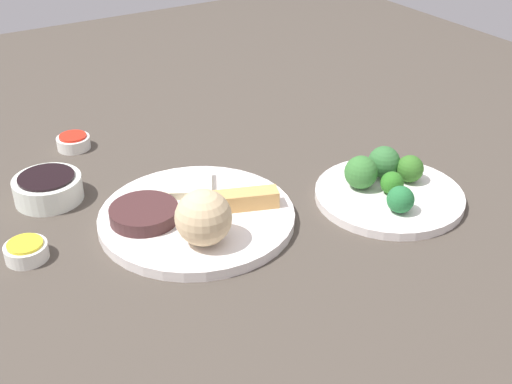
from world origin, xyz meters
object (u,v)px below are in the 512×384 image
at_px(soy_sauce_bowl, 48,189).
at_px(sauce_ramekin_hot_mustard, 26,252).
at_px(main_plate, 196,217).
at_px(sauce_ramekin_sweet_and_sour, 74,143).
at_px(broccoli_plate, 389,196).

distance_m(soy_sauce_bowl, sauce_ramekin_hot_mustard, 0.16).
relative_size(main_plate, sauce_ramekin_sweet_and_sour, 4.94).
distance_m(sauce_ramekin_sweet_and_sour, sauce_ramekin_hot_mustard, 0.34).
bearing_deg(broccoli_plate, sauce_ramekin_hot_mustard, 75.07).
distance_m(main_plate, soy_sauce_bowl, 0.25).
height_order(sauce_ramekin_sweet_and_sour, sauce_ramekin_hot_mustard, same).
bearing_deg(sauce_ramekin_sweet_and_sour, sauce_ramekin_hot_mustard, 151.00).
bearing_deg(sauce_ramekin_sweet_and_sour, main_plate, -166.90).
bearing_deg(main_plate, sauce_ramekin_sweet_and_sour, 13.10).
bearing_deg(main_plate, soy_sauce_bowl, 43.10).
height_order(soy_sauce_bowl, sauce_ramekin_sweet_and_sour, soy_sauce_bowl).
height_order(main_plate, sauce_ramekin_sweet_and_sour, sauce_ramekin_sweet_and_sour).
xyz_separation_m(main_plate, sauce_ramekin_hot_mustard, (0.04, 0.24, 0.00)).
bearing_deg(sauce_ramekin_hot_mustard, sauce_ramekin_sweet_and_sour, -29.00).
distance_m(broccoli_plate, sauce_ramekin_sweet_and_sour, 0.57).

